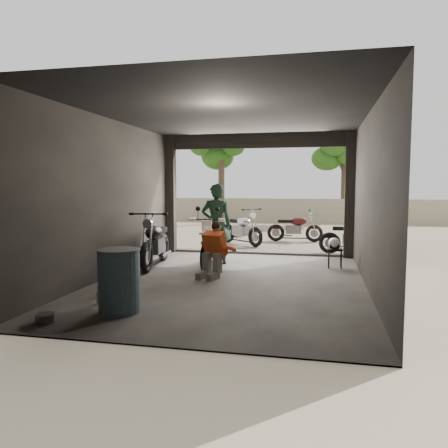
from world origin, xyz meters
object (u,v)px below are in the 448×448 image
at_px(left_bike, 155,239).
at_px(rider, 216,224).
at_px(mechanic, 212,251).
at_px(main_bike, 213,242).
at_px(stool, 335,252).
at_px(oil_drum, 119,282).
at_px(outside_bike_c, 355,234).
at_px(outside_bike_a, 241,226).
at_px(outside_bike_b, 295,226).
at_px(helmet, 334,243).
at_px(sign_post, 391,202).

xyz_separation_m(left_bike, rider, (1.28, 0.61, 0.31)).
bearing_deg(mechanic, left_bike, 164.16).
bearing_deg(mechanic, main_bike, 117.91).
xyz_separation_m(stool, oil_drum, (-3.18, -4.21, 0.09)).
bearing_deg(rider, outside_bike_c, -161.27).
bearing_deg(left_bike, outside_bike_a, 66.66).
xyz_separation_m(outside_bike_b, mechanic, (-1.30, -6.14, 0.01)).
bearing_deg(outside_bike_b, oil_drum, 164.60).
bearing_deg(outside_bike_b, mechanic, 165.78).
xyz_separation_m(main_bike, helmet, (2.70, 0.41, -0.01)).
distance_m(stool, oil_drum, 5.28).
distance_m(helmet, oil_drum, 5.27).
height_order(outside_bike_c, rider, rider).
relative_size(left_bike, oil_drum, 2.02).
distance_m(mechanic, helmet, 2.90).
bearing_deg(left_bike, outside_bike_b, 54.80).
distance_m(rider, mechanic, 1.61).
height_order(outside_bike_b, oil_drum, outside_bike_b).
bearing_deg(left_bike, rider, 19.11).
relative_size(rider, sign_post, 0.87).
bearing_deg(sign_post, mechanic, -150.23).
bearing_deg(sign_post, left_bike, -167.35).
distance_m(left_bike, sign_post, 5.78).
xyz_separation_m(helmet, oil_drum, (-3.16, -4.21, -0.11)).
relative_size(left_bike, mechanic, 1.73).
xyz_separation_m(outside_bike_b, oil_drum, (-2.05, -8.75, -0.07)).
relative_size(rider, mechanic, 1.74).
relative_size(outside_bike_c, helmet, 5.99).
bearing_deg(oil_drum, outside_bike_a, 86.74).
xyz_separation_m(outside_bike_c, rider, (-3.30, -2.18, 0.40)).
height_order(main_bike, outside_bike_c, main_bike).
bearing_deg(stool, main_bike, -171.28).
height_order(mechanic, oil_drum, mechanic).
height_order(rider, stool, rider).
bearing_deg(outside_bike_a, sign_post, -76.01).
bearing_deg(outside_bike_c, left_bike, 125.76).
bearing_deg(helmet, outside_bike_a, 113.73).
height_order(stool, oil_drum, oil_drum).
bearing_deg(stool, outside_bike_c, 74.65).
xyz_separation_m(helmet, sign_post, (1.37, 1.37, 0.89)).
xyz_separation_m(outside_bike_a, outside_bike_c, (3.33, -1.33, -0.03)).
distance_m(rider, sign_post, 4.34).
bearing_deg(helmet, outside_bike_c, 59.52).
height_order(outside_bike_b, sign_post, sign_post).
bearing_deg(left_bike, helmet, 3.17).
height_order(outside_bike_a, outside_bike_b, outside_bike_a).
bearing_deg(outside_bike_c, rider, 127.85).
xyz_separation_m(rider, mechanic, (0.28, -1.53, -0.40)).
relative_size(main_bike, rider, 0.92).
relative_size(outside_bike_a, sign_post, 0.78).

